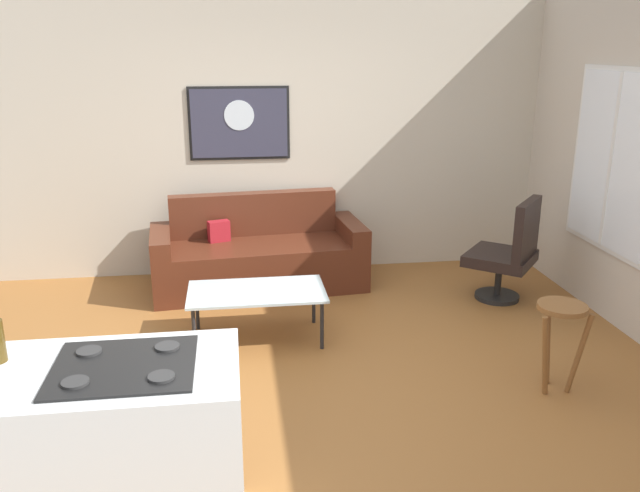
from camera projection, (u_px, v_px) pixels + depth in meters
ground at (314, 383)px, 4.57m from camera, size 6.40×6.40×0.04m
back_wall at (283, 134)px, 6.45m from camera, size 6.40×0.05×2.80m
couch at (258, 257)px, 6.27m from camera, size 2.05×0.99×0.86m
coffee_table at (257, 294)px, 5.10m from camera, size 1.07×0.59×0.41m
armchair at (509, 252)px, 5.86m from camera, size 0.79×0.79×0.95m
bar_stool at (560, 324)px, 4.30m from camera, size 0.37×0.36×0.62m
kitchen_counter at (70, 465)px, 2.89m from camera, size 1.52×0.68×0.95m
wall_painting at (239, 123)px, 6.32m from camera, size 0.97×0.03×0.70m
window at (612, 161)px, 5.36m from camera, size 0.03×1.19×1.51m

